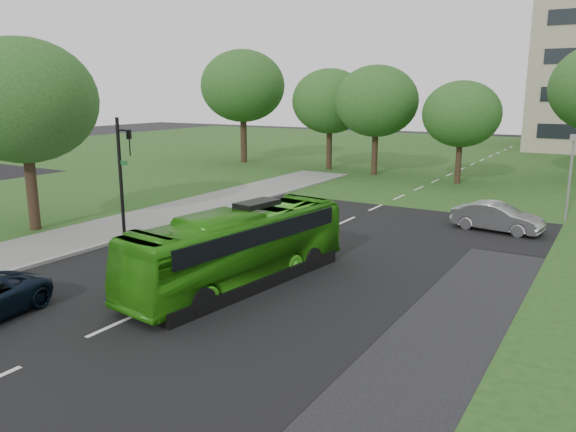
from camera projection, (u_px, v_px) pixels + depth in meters
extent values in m
plane|color=black|center=(235.00, 271.00, 21.50)|extent=(160.00, 160.00, 0.00)
cube|color=black|center=(409.00, 193.00, 38.23)|extent=(14.00, 120.00, 0.01)
cube|color=black|center=(375.00, 208.00, 33.21)|extent=(80.00, 12.00, 0.01)
cube|color=silver|center=(382.00, 205.00, 34.04)|extent=(0.15, 90.00, 0.01)
cube|color=gray|center=(1.00, 274.00, 20.87)|extent=(0.25, 60.00, 0.15)
cube|color=#224A18|center=(488.00, 157.00, 59.14)|extent=(120.00, 60.00, 0.01)
cube|color=#224A18|center=(28.00, 200.00, 35.75)|extent=(18.00, 60.00, 0.01)
cube|color=black|center=(542.00, 44.00, 69.69)|extent=(0.10, 18.40, 23.00)
cylinder|color=black|center=(329.00, 151.00, 49.62)|extent=(0.50, 0.50, 3.31)
ellipsoid|color=#204918|center=(330.00, 101.00, 48.69)|extent=(6.58, 6.58, 5.59)
cylinder|color=black|center=(375.00, 155.00, 46.29)|extent=(0.49, 0.49, 3.29)
ellipsoid|color=#204918|center=(376.00, 101.00, 45.35)|extent=(6.77, 6.77, 5.75)
cylinder|color=black|center=(458.00, 164.00, 41.88)|extent=(0.43, 0.43, 2.87)
ellipsoid|color=#204918|center=(462.00, 114.00, 41.08)|extent=(5.70, 5.70, 4.84)
cylinder|color=black|center=(244.00, 141.00, 54.52)|extent=(0.61, 0.61, 4.08)
ellipsoid|color=#204918|center=(243.00, 86.00, 53.38)|extent=(8.01, 8.01, 6.80)
cylinder|color=black|center=(32.00, 195.00, 27.66)|extent=(0.53, 0.53, 3.52)
ellipsoid|color=#204918|center=(23.00, 101.00, 26.68)|extent=(6.98, 6.98, 5.93)
imported|color=#319414|center=(240.00, 247.00, 19.83)|extent=(3.45, 9.79, 2.67)
imported|color=#98999D|center=(497.00, 217.00, 27.52)|extent=(4.42, 2.01, 1.40)
cylinder|color=black|center=(121.00, 180.00, 25.48)|extent=(0.16, 0.16, 5.62)
cylinder|color=black|center=(124.00, 130.00, 24.79)|extent=(0.79, 0.09, 0.09)
imported|color=black|center=(129.00, 143.00, 24.77)|extent=(0.23, 0.26, 1.12)
cube|color=#195926|center=(122.00, 163.00, 25.22)|extent=(0.56, 0.04, 0.20)
cylinder|color=gray|center=(569.00, 181.00, 29.20)|extent=(0.13, 0.13, 4.32)
cube|color=gray|center=(574.00, 138.00, 28.71)|extent=(0.44, 0.40, 0.32)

